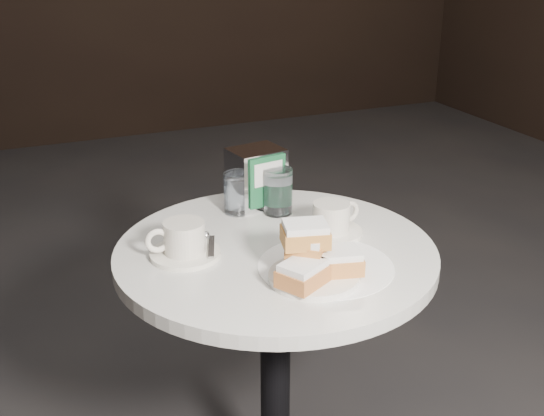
{
  "coord_description": "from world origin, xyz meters",
  "views": [
    {
      "loc": [
        -0.53,
        -1.22,
        1.39
      ],
      "look_at": [
        0.0,
        0.02,
        0.83
      ],
      "focal_mm": 45.0,
      "sensor_mm": 36.0,
      "label": 1
    }
  ],
  "objects": [
    {
      "name": "cafe_table",
      "position": [
        0.0,
        0.0,
        0.55
      ],
      "size": [
        0.7,
        0.7,
        0.74
      ],
      "color": "black",
      "rests_on": "ground"
    },
    {
      "name": "sugar_spill",
      "position": [
        0.06,
        -0.12,
        0.75
      ],
      "size": [
        0.31,
        0.31,
        0.0
      ],
      "primitive_type": "cylinder",
      "rotation": [
        0.0,
        0.0,
        -0.13
      ],
      "color": "white",
      "rests_on": "cafe_table"
    },
    {
      "name": "beignet_plate",
      "position": [
        0.01,
        -0.16,
        0.79
      ],
      "size": [
        0.21,
        0.21,
        0.12
      ],
      "rotation": [
        0.0,
        0.0,
        0.19
      ],
      "color": "silver",
      "rests_on": "cafe_table"
    },
    {
      "name": "coffee_cup_left",
      "position": [
        -0.19,
        0.04,
        0.78
      ],
      "size": [
        0.16,
        0.16,
        0.08
      ],
      "rotation": [
        0.0,
        0.0,
        -0.08
      ],
      "color": "silver",
      "rests_on": "cafe_table"
    },
    {
      "name": "coffee_cup_right",
      "position": [
        0.14,
        0.02,
        0.78
      ],
      "size": [
        0.17,
        0.17,
        0.07
      ],
      "rotation": [
        0.0,
        0.0,
        0.18
      ],
      "color": "white",
      "rests_on": "cafe_table"
    },
    {
      "name": "water_glass_left",
      "position": [
        -0.01,
        0.22,
        0.79
      ],
      "size": [
        0.07,
        0.07,
        0.1
      ],
      "rotation": [
        0.0,
        0.0,
        -0.08
      ],
      "color": "white",
      "rests_on": "cafe_table"
    },
    {
      "name": "water_glass_right",
      "position": [
        0.08,
        0.18,
        0.8
      ],
      "size": [
        0.09,
        0.09,
        0.11
      ],
      "rotation": [
        0.0,
        0.0,
        -0.3
      ],
      "color": "white",
      "rests_on": "cafe_table"
    },
    {
      "name": "napkin_dispenser",
      "position": [
        0.05,
        0.24,
        0.82
      ],
      "size": [
        0.14,
        0.12,
        0.15
      ],
      "rotation": [
        0.0,
        0.0,
        0.17
      ],
      "color": "white",
      "rests_on": "cafe_table"
    }
  ]
}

